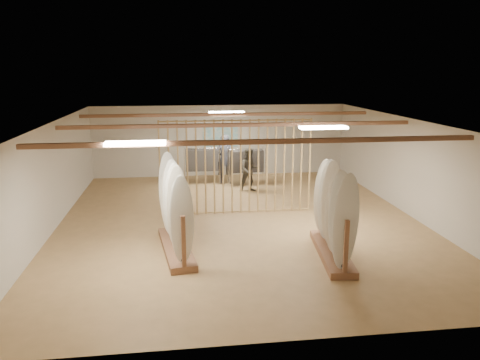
{
  "coord_description": "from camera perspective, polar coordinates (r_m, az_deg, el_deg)",
  "views": [
    {
      "loc": [
        -1.64,
        -12.43,
        4.18
      ],
      "look_at": [
        0.0,
        0.0,
        1.2
      ],
      "focal_mm": 35.0,
      "sensor_mm": 36.0,
      "label": 1
    }
  ],
  "objects": [
    {
      "name": "rack_left",
      "position": [
        10.98,
        -7.88,
        -5.12
      ],
      "size": [
        0.93,
        2.67,
        2.11
      ],
      "rotation": [
        0.0,
        0.0,
        0.14
      ],
      "color": "brown",
      "rests_on": "floor"
    },
    {
      "name": "poster",
      "position": [
        18.66,
        -2.41,
        5.42
      ],
      "size": [
        1.4,
        0.03,
        0.9
      ],
      "primitive_type": "cube",
      "color": "teal",
      "rests_on": "ground"
    },
    {
      "name": "wall_right",
      "position": [
        14.36,
        20.2,
        1.38
      ],
      "size": [
        0.0,
        12.0,
        12.0
      ],
      "primitive_type": "plane",
      "rotation": [
        1.57,
        0.0,
        -1.57
      ],
      "color": "beige",
      "rests_on": "ground"
    },
    {
      "name": "clothing_rack_b",
      "position": [
        17.02,
        0.82,
        2.31
      ],
      "size": [
        1.31,
        0.39,
        1.4
      ],
      "rotation": [
        0.0,
        0.0,
        0.05
      ],
      "color": "silver",
      "rests_on": "floor"
    },
    {
      "name": "floor",
      "position": [
        13.21,
        -0.0,
        -5.07
      ],
      "size": [
        12.0,
        12.0,
        0.0
      ],
      "primitive_type": "plane",
      "color": "tan",
      "rests_on": "ground"
    },
    {
      "name": "shopper_b",
      "position": [
        16.22,
        1.2,
        1.59
      ],
      "size": [
        0.89,
        0.72,
        1.74
      ],
      "primitive_type": "imported",
      "rotation": [
        0.0,
        0.0,
        0.09
      ],
      "color": "#343128",
      "rests_on": "floor"
    },
    {
      "name": "shopper_a",
      "position": [
        17.31,
        -1.88,
        2.96
      ],
      "size": [
        0.83,
        0.62,
        2.11
      ],
      "primitive_type": "imported",
      "rotation": [
        0.0,
        0.0,
        3.01
      ],
      "color": "#2A2B33",
      "rests_on": "floor"
    },
    {
      "name": "clothing_rack_a",
      "position": [
        17.32,
        -4.67,
        2.44
      ],
      "size": [
        1.3,
        0.35,
        1.39
      ],
      "rotation": [
        0.0,
        0.0,
        -0.02
      ],
      "color": "silver",
      "rests_on": "floor"
    },
    {
      "name": "bamboo_partition",
      "position": [
        13.62,
        -0.44,
        1.59
      ],
      "size": [
        4.45,
        0.05,
        2.78
      ],
      "color": "tan",
      "rests_on": "ground"
    },
    {
      "name": "ceiling_slats",
      "position": [
        12.62,
        -0.0,
        6.73
      ],
      "size": [
        9.5,
        6.12,
        0.1
      ],
      "primitive_type": "cube",
      "color": "brown",
      "rests_on": "ground"
    },
    {
      "name": "light_panels",
      "position": [
        12.62,
        -0.0,
        6.82
      ],
      "size": [
        1.2,
        0.35,
        0.06
      ],
      "primitive_type": "cube",
      "color": "white",
      "rests_on": "ground"
    },
    {
      "name": "wall_front",
      "position": [
        7.19,
        6.34,
        -9.47
      ],
      "size": [
        12.0,
        0.0,
        12.0
      ],
      "primitive_type": "plane",
      "rotation": [
        -1.57,
        0.0,
        0.0
      ],
      "color": "beige",
      "rests_on": "ground"
    },
    {
      "name": "wall_left",
      "position": [
        13.17,
        -22.11,
        0.19
      ],
      "size": [
        0.0,
        12.0,
        12.0
      ],
      "primitive_type": "plane",
      "rotation": [
        1.57,
        0.0,
        1.57
      ],
      "color": "beige",
      "rests_on": "ground"
    },
    {
      "name": "rack_right",
      "position": [
        10.85,
        11.27,
        -5.47
      ],
      "size": [
        0.88,
        2.67,
        2.11
      ],
      "rotation": [
        0.0,
        0.0,
        -0.12
      ],
      "color": "brown",
      "rests_on": "floor"
    },
    {
      "name": "wall_back",
      "position": [
        18.71,
        -2.41,
        4.82
      ],
      "size": [
        12.0,
        0.0,
        12.0
      ],
      "primitive_type": "plane",
      "rotation": [
        1.57,
        0.0,
        0.0
      ],
      "color": "beige",
      "rests_on": "ground"
    },
    {
      "name": "ceiling",
      "position": [
        12.61,
        -0.0,
        7.09
      ],
      "size": [
        12.0,
        12.0,
        0.0
      ],
      "primitive_type": "plane",
      "rotation": [
        3.14,
        0.0,
        0.0
      ],
      "color": "gray",
      "rests_on": "ground"
    }
  ]
}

